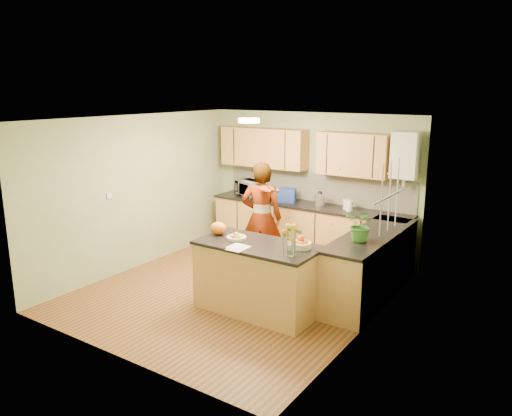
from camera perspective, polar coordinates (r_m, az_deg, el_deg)
The scene contains 28 objects.
floor at distance 7.46m, azimuth -2.08°, elevation -9.38°, with size 4.50×4.50×0.00m, color brown.
ceiling at distance 6.88m, azimuth -2.26°, elevation 10.17°, with size 4.00×4.50×0.02m, color silver.
wall_back at distance 8.94m, azimuth 6.32°, elevation 2.80°, with size 4.00×0.02×2.50m, color gray.
wall_front at distance 5.48m, azimuth -16.15°, elevation -4.59°, with size 4.00×0.02×2.50m, color gray.
wall_left at distance 8.37m, azimuth -13.33°, elevation 1.78°, with size 0.02×4.50×2.50m, color gray.
wall_right at distance 6.15m, azimuth 13.13°, elevation -2.43°, with size 0.02×4.50×2.50m, color gray.
back_counter at distance 8.82m, azimuth 5.86°, elevation -2.55°, with size 3.64×0.62×0.94m.
right_counter at distance 7.24m, azimuth 13.00°, elevation -6.45°, with size 0.62×2.24×0.94m.
splashback at distance 8.90m, azimuth 6.84°, elevation 2.40°, with size 3.60×0.02×0.52m, color beige.
upper_cabinets at distance 8.79m, azimuth 4.89°, elevation 6.60°, with size 3.20×0.34×0.70m.
boiler at distance 8.06m, azimuth 16.73°, elevation 5.79°, with size 0.40×0.30×0.86m.
window_right at distance 6.63m, azimuth 15.07°, elevation 1.29°, with size 0.01×1.30×1.05m.
light_switch at distance 7.96m, azimuth -16.42°, elevation 1.37°, with size 0.02×0.09×0.09m, color silver.
ceiling_lamp at distance 7.13m, azimuth -0.82°, elevation 9.98°, with size 0.30×0.30×0.07m.
peninsula_island at distance 6.66m, azimuth 0.24°, elevation -7.92°, with size 1.63×0.83×0.93m.
fruit_dish at distance 6.68m, azimuth -2.26°, elevation -3.28°, with size 0.26×0.26×0.09m.
orange_bowl at distance 6.33m, azimuth 5.16°, elevation -4.01°, with size 0.26×0.26×0.15m.
flower_vase at distance 5.97m, azimuth 4.10°, elevation -2.76°, with size 0.24×0.24×0.45m.
orange_bag at distance 6.91m, azimuth -4.33°, elevation -2.32°, with size 0.23×0.20×0.17m, color orange.
papers at distance 6.32m, azimuth -2.02°, elevation -4.58°, with size 0.21×0.29×0.01m, color white.
violinist at distance 7.92m, azimuth 0.63°, elevation -1.14°, with size 0.65×0.43×1.79m, color #D6A983.
violin at distance 7.52m, azimuth 1.00°, elevation 2.26°, with size 0.67×0.27×0.13m, color #561C05, non-canonical shape.
microwave at distance 9.30m, azimuth -0.74°, elevation 2.25°, with size 0.52×0.35×0.29m, color silver.
blue_box at distance 8.84m, azimuth 3.56°, elevation 1.48°, with size 0.30×0.22×0.24m, color navy.
kettle at distance 8.54m, azimuth 7.30°, elevation 1.01°, with size 0.17×0.17×0.31m.
jar_cream at distance 8.40m, azimuth 10.33°, elevation 0.42°, with size 0.12×0.12×0.18m, color beige.
jar_white at distance 8.31m, azimuth 10.65°, elevation 0.23°, with size 0.11×0.11×0.17m, color silver.
potted_plant at distance 6.65m, azimuth 11.98°, elevation -1.92°, with size 0.40×0.35×0.45m, color #327125.
Camera 1 is at (4.04, -5.56, 2.90)m, focal length 35.00 mm.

